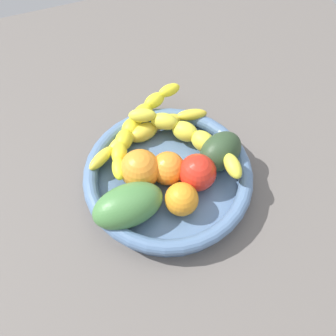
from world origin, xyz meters
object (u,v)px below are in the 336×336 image
(tomato_red, at_px, (197,173))
(banana_draped_left, at_px, (145,133))
(banana_arching_top, at_px, (191,137))
(mango_green, at_px, (128,205))
(orange_front, at_px, (180,200))
(banana_draped_right, at_px, (136,127))
(orange_mid_left, at_px, (168,169))
(fruit_bowl, at_px, (168,177))
(orange_mid_right, at_px, (140,169))
(avocado_dark, at_px, (222,154))

(tomato_red, bearing_deg, banana_draped_left, 114.05)
(banana_draped_left, xyz_separation_m, banana_arching_top, (0.07, -0.05, 0.01))
(mango_green, bearing_deg, orange_front, -12.16)
(banana_draped_right, bearing_deg, banana_draped_left, -52.89)
(tomato_red, bearing_deg, orange_mid_left, 150.05)
(banana_draped_left, bearing_deg, orange_mid_left, -84.44)
(fruit_bowl, xyz_separation_m, mango_green, (-0.08, -0.04, 0.03))
(orange_mid_left, xyz_separation_m, tomato_red, (0.04, -0.02, 0.00))
(orange_front, distance_m, orange_mid_right, 0.08)
(banana_draped_left, bearing_deg, banana_draped_right, 127.11)
(orange_mid_left, xyz_separation_m, orange_mid_right, (-0.04, 0.01, 0.00))
(banana_draped_right, bearing_deg, avocado_dark, -43.16)
(banana_draped_left, xyz_separation_m, banana_draped_right, (-0.01, 0.02, 0.01))
(banana_draped_right, bearing_deg, fruit_bowl, -78.36)
(banana_draped_left, xyz_separation_m, tomato_red, (0.05, -0.12, 0.01))
(fruit_bowl, relative_size, orange_mid_left, 5.04)
(fruit_bowl, relative_size, orange_front, 5.30)
(banana_arching_top, bearing_deg, banana_draped_right, 143.34)
(fruit_bowl, distance_m, avocado_dark, 0.10)
(fruit_bowl, relative_size, banana_draped_left, 1.20)
(orange_front, bearing_deg, mango_green, 167.84)
(avocado_dark, bearing_deg, fruit_bowl, 177.07)
(mango_green, distance_m, tomato_red, 0.13)
(fruit_bowl, distance_m, orange_mid_left, 0.03)
(banana_arching_top, xyz_separation_m, orange_mid_left, (-0.06, -0.05, -0.00))
(avocado_dark, bearing_deg, orange_front, -150.35)
(banana_arching_top, distance_m, orange_mid_right, 0.11)
(banana_draped_right, distance_m, mango_green, 0.16)
(orange_front, xyz_separation_m, tomato_red, (0.05, 0.04, 0.00))
(banana_draped_left, xyz_separation_m, orange_mid_left, (0.01, -0.09, 0.01))
(orange_mid_right, xyz_separation_m, mango_green, (-0.04, -0.06, -0.00))
(fruit_bowl, distance_m, orange_front, 0.07)
(orange_mid_left, height_order, tomato_red, tomato_red)
(fruit_bowl, bearing_deg, orange_mid_left, -129.62)
(banana_draped_right, distance_m, orange_mid_left, 0.11)
(banana_draped_right, xyz_separation_m, orange_mid_left, (0.02, -0.11, 0.00))
(banana_draped_right, xyz_separation_m, tomato_red, (0.06, -0.13, 0.00))
(banana_arching_top, distance_m, avocado_dark, 0.06)
(orange_mid_right, height_order, mango_green, orange_mid_right)
(banana_draped_right, bearing_deg, tomato_red, -64.25)
(banana_draped_right, relative_size, orange_mid_right, 2.66)
(orange_front, height_order, orange_mid_right, orange_mid_right)
(banana_arching_top, height_order, mango_green, mango_green)
(banana_arching_top, relative_size, mango_green, 1.73)
(fruit_bowl, height_order, orange_front, orange_front)
(fruit_bowl, height_order, banana_draped_left, banana_draped_left)
(orange_mid_left, xyz_separation_m, mango_green, (-0.08, -0.04, 0.00))
(banana_draped_right, bearing_deg, mango_green, -112.24)
(tomato_red, bearing_deg, banana_draped_right, 115.75)
(orange_mid_right, height_order, avocado_dark, orange_mid_right)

